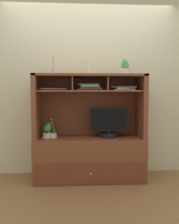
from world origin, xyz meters
name	(u,v)px	position (x,y,z in m)	size (l,w,h in m)	color
floor_plane	(90,179)	(0.00, 0.00, -0.01)	(6.00, 6.00, 0.02)	brown
back_wall	(88,80)	(0.00, 0.29, 1.40)	(6.00, 0.02, 2.80)	beige
media_console	(89,147)	(0.00, 0.01, 0.45)	(1.50, 0.54, 1.44)	brown
tv_monitor	(109,125)	(0.27, -0.01, 0.75)	(0.52, 0.23, 0.40)	black
potted_orchid	(53,135)	(-0.51, 0.00, 0.63)	(0.12, 0.12, 0.27)	beige
potted_fern	(47,131)	(-0.58, 0.01, 0.68)	(0.13, 0.14, 0.21)	silver
magazine_stack_left	(54,89)	(-0.49, 0.03, 1.25)	(0.37, 0.32, 0.03)	#AE3631
magazine_stack_centre	(90,87)	(0.00, -0.01, 1.27)	(0.36, 0.34, 0.08)	#3E3C3F
magazine_stack_right	(123,89)	(0.46, -0.02, 1.26)	(0.36, 0.32, 0.05)	slate
diffuser_bottle	(53,71)	(-0.49, -0.01, 1.50)	(0.05, 0.05, 0.25)	#B8B1B1
potted_succulent	(125,68)	(0.48, -0.02, 1.53)	(0.16, 0.16, 0.22)	beige
ceramic_vase	(90,67)	(0.00, -0.02, 1.54)	(0.07, 0.07, 0.20)	silver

